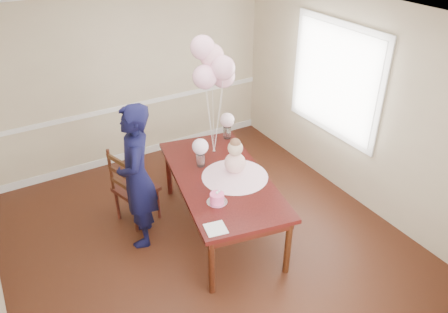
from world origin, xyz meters
TOP-DOWN VIEW (x-y plane):
  - floor at (0.00, 0.00)m, footprint 4.50×5.00m
  - ceiling at (0.00, 0.00)m, footprint 4.50×5.00m
  - wall_back at (0.00, 2.50)m, footprint 4.50×0.02m
  - wall_right at (2.25, 0.00)m, footprint 0.02×5.00m
  - chair_rail_trim at (0.00, 2.49)m, footprint 4.50×0.02m
  - baseboard_trim at (0.00, 2.49)m, footprint 4.50×0.02m
  - window_frame at (2.23, 0.50)m, footprint 0.02×1.66m
  - window_blinds at (2.21, 0.50)m, footprint 0.01×1.50m
  - dining_table_top at (0.31, 0.25)m, footprint 1.42×2.25m
  - table_apron at (0.31, 0.25)m, footprint 1.30×2.13m
  - table_leg_fl at (-0.30, -0.62)m, footprint 0.09×0.09m
  - table_leg_fr at (0.56, -0.78)m, footprint 0.09×0.09m
  - table_leg_bl at (0.06, 1.27)m, footprint 0.09×0.09m
  - table_leg_br at (0.93, 1.11)m, footprint 0.09×0.09m
  - baby_skirt at (0.46, 0.16)m, footprint 0.93×0.93m
  - baby_torso at (0.46, 0.16)m, footprint 0.25×0.25m
  - baby_head at (0.46, 0.16)m, footprint 0.18×0.18m
  - baby_hair at (0.46, 0.16)m, footprint 0.13×0.13m
  - cake_platter at (0.02, -0.18)m, footprint 0.27×0.27m
  - birthday_cake at (0.02, -0.18)m, footprint 0.18×0.18m
  - cake_flower_a at (0.02, -0.18)m, footprint 0.03×0.03m
  - cake_flower_b at (0.05, -0.16)m, footprint 0.03×0.03m
  - rose_vase_near at (0.22, 0.58)m, footprint 0.12×0.12m
  - roses_near at (0.22, 0.58)m, footprint 0.20×0.20m
  - rose_vase_far at (0.87, 1.04)m, footprint 0.12×0.12m
  - roses_far at (0.87, 1.04)m, footprint 0.20×0.20m
  - napkin at (-0.21, -0.56)m, footprint 0.24×0.24m
  - balloon_weight at (0.53, 0.79)m, footprint 0.05×0.05m
  - balloon_a at (0.42, 0.81)m, footprint 0.29×0.29m
  - balloon_b at (0.62, 0.72)m, footprint 0.29×0.29m
  - balloon_c at (0.57, 0.89)m, footprint 0.29×0.29m
  - balloon_d at (0.47, 0.93)m, footprint 0.29×0.29m
  - balloon_e at (0.69, 0.84)m, footprint 0.29×0.29m
  - balloon_ribbon_a at (0.47, 0.80)m, footprint 0.09×0.02m
  - balloon_ribbon_b at (0.57, 0.76)m, footprint 0.10×0.07m
  - balloon_ribbon_c at (0.55, 0.84)m, footprint 0.04×0.09m
  - balloon_ribbon_d at (0.50, 0.86)m, footprint 0.07×0.12m
  - balloon_ribbon_e at (0.61, 0.82)m, footprint 0.16×0.05m
  - dining_chair_seat at (-0.52, 0.96)m, footprint 0.57×0.57m
  - chair_leg_fl at (-0.64, 0.73)m, footprint 0.05×0.05m
  - chair_leg_fr at (-0.29, 0.84)m, footprint 0.05×0.05m
  - chair_leg_bl at (-0.75, 1.08)m, footprint 0.05×0.05m
  - chair_leg_br at (-0.40, 1.19)m, footprint 0.05×0.05m
  - chair_back_post_l at (-0.66, 0.72)m, footprint 0.05×0.05m
  - chair_back_post_r at (-0.77, 1.08)m, footprint 0.05×0.05m
  - chair_slat_low at (-0.72, 0.90)m, footprint 0.15×0.40m
  - chair_slat_mid at (-0.72, 0.90)m, footprint 0.15×0.40m
  - chair_slat_top at (-0.72, 0.90)m, footprint 0.15×0.40m
  - woman at (-0.61, 0.57)m, footprint 0.64×0.77m

SIDE VIEW (x-z plane):
  - floor at x=0.00m, z-range 0.00..0.00m
  - baseboard_trim at x=0.00m, z-range 0.00..0.12m
  - chair_leg_fl at x=-0.64m, z-range 0.00..0.45m
  - chair_leg_fr at x=-0.29m, z-range 0.00..0.45m
  - chair_leg_bl at x=-0.75m, z-range 0.00..0.45m
  - chair_leg_br at x=-0.40m, z-range 0.00..0.45m
  - table_leg_fl at x=-0.30m, z-range 0.00..0.73m
  - table_leg_fr at x=0.56m, z-range 0.00..0.73m
  - table_leg_bl at x=0.06m, z-range 0.00..0.73m
  - table_leg_br at x=0.93m, z-range 0.00..0.73m
  - dining_chair_seat at x=-0.52m, z-range 0.44..0.49m
  - chair_slat_low at x=-0.72m, z-range 0.62..0.67m
  - table_apron at x=0.31m, z-range 0.63..0.73m
  - dining_table_top at x=0.31m, z-range 0.73..0.78m
  - chair_back_post_l at x=-0.66m, z-range 0.48..1.06m
  - chair_back_post_r at x=-0.77m, z-range 0.48..1.06m
  - cake_platter at x=0.02m, z-range 0.78..0.79m
  - napkin at x=-0.21m, z-range 0.78..0.79m
  - balloon_weight at x=0.53m, z-range 0.78..0.80m
  - chair_slat_mid at x=-0.72m, z-range 0.78..0.83m
  - baby_skirt at x=0.46m, z-range 0.78..0.89m
  - birthday_cake at x=0.02m, z-range 0.79..0.90m
  - rose_vase_near at x=0.22m, z-range 0.78..0.95m
  - rose_vase_far at x=0.87m, z-range 0.78..0.95m
  - woman at x=-0.61m, z-range 0.00..1.79m
  - chair_rail_trim at x=0.00m, z-range 0.86..0.94m
  - cake_flower_a at x=0.02m, z-range 0.90..0.93m
  - cake_flower_b at x=0.05m, z-range 0.90..0.93m
  - baby_torso at x=0.46m, z-range 0.85..1.10m
  - chair_slat_top at x=-0.72m, z-range 0.95..1.00m
  - roses_near at x=0.22m, z-range 0.96..1.15m
  - roses_far at x=0.87m, z-range 0.96..1.15m
  - baby_head at x=0.46m, z-range 1.08..1.26m
  - balloon_ribbon_e at x=0.61m, z-range 0.80..1.61m
  - baby_hair at x=0.46m, z-range 1.17..1.30m
  - balloon_ribbon_a at x=0.47m, z-range 0.80..1.67m
  - balloon_ribbon_b at x=0.57m, z-range 0.80..1.77m
  - balloon_ribbon_c at x=0.55m, z-range 0.80..1.88m
  - wall_back at x=0.00m, z-range 0.00..2.70m
  - wall_right at x=2.25m, z-range 0.00..2.70m
  - balloon_ribbon_d at x=0.50m, z-range 0.80..1.98m
  - window_frame at x=2.23m, z-range 0.77..2.33m
  - window_blinds at x=2.21m, z-range 0.85..2.25m
  - balloon_e at x=0.69m, z-range 1.63..1.92m
  - balloon_a at x=0.42m, z-range 1.68..1.98m
  - balloon_b at x=0.62m, z-range 1.79..2.08m
  - balloon_c at x=0.57m, z-range 1.89..2.18m
  - balloon_d at x=0.47m, z-range 2.00..2.29m
  - ceiling at x=0.00m, z-range 2.69..2.71m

